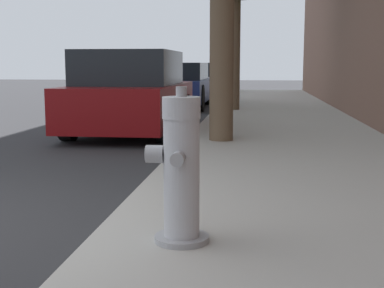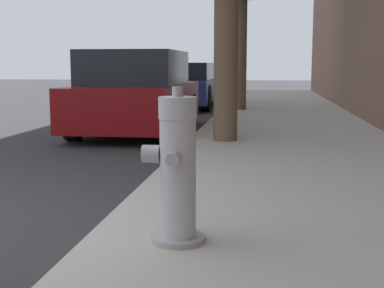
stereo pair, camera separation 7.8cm
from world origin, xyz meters
The scene contains 5 objects.
sidewalk_slab centered at (3.08, 0.00, 0.07)m, with size 2.95×40.00×0.14m.
fire_hydrant centered at (2.18, -0.19, 0.57)m, with size 0.37×0.39×0.92m.
parked_car_near centered at (0.44, 5.97, 0.68)m, with size 1.72×3.80×1.43m.
parked_car_mid centered at (0.34, 11.77, 0.62)m, with size 1.83×4.17×1.25m.
parked_car_far centered at (0.32, 18.43, 0.62)m, with size 1.85×4.28×1.28m.
Camera 1 is at (2.62, -3.24, 1.19)m, focal length 50.00 mm.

